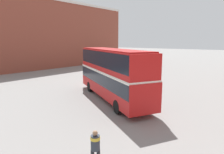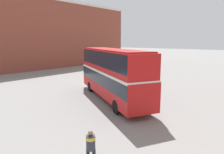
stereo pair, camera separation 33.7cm
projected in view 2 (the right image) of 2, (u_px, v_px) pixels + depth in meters
ground_plane at (126, 101)px, 17.75m from camera, size 240.00×240.00×0.00m
building_row_left at (50, 35)px, 42.63m from camera, size 10.62×35.85×13.25m
double_decker_bus at (112, 71)px, 17.95m from camera, size 11.37×7.33×4.57m
pedestrian_foreground at (91, 145)px, 8.29m from camera, size 0.57×0.57×1.65m
parked_car_kerb_far at (106, 71)px, 30.57m from camera, size 4.36×2.25×1.53m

